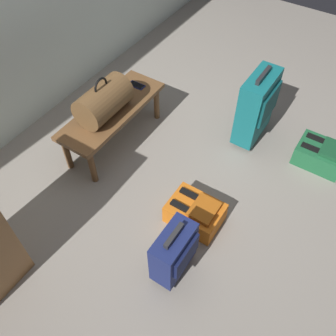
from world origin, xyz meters
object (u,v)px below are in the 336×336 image
object	(u,v)px
suitcase_small_navy	(174,252)
duffel_bag_brown	(103,101)
cell_phone	(137,85)
backpack_green	(321,155)
bench	(113,114)
backpack_orange	(195,213)
suitcase_upright_teal	(256,107)

from	to	relation	value
suitcase_small_navy	duffel_bag_brown	bearing A→B (deg)	58.14
duffel_bag_brown	suitcase_small_navy	size ratio (longest dim) A/B	0.96
cell_phone	backpack_green	world-z (taller)	cell_phone
backpack_green	bench	bearing A→B (deg)	114.50
duffel_bag_brown	backpack_green	size ratio (longest dim) A/B	1.16
bench	backpack_orange	size ratio (longest dim) A/B	2.63
suitcase_upright_teal	cell_phone	bearing A→B (deg)	109.04
duffel_bag_brown	suitcase_upright_teal	size ratio (longest dim) A/B	0.66
suitcase_upright_teal	suitcase_small_navy	xyz separation A→B (m)	(-1.41, -0.10, -0.10)
bench	duffel_bag_brown	bearing A→B (deg)	180.00
duffel_bag_brown	backpack_green	world-z (taller)	duffel_bag_brown
suitcase_upright_teal	backpack_orange	bearing A→B (deg)	-178.44
suitcase_upright_teal	bench	bearing A→B (deg)	125.36
duffel_bag_brown	suitcase_small_navy	world-z (taller)	duffel_bag_brown
duffel_bag_brown	cell_phone	xyz separation A→B (m)	(0.42, 0.01, -0.13)
bench	backpack_orange	bearing A→B (deg)	-108.43
bench	suitcase_small_navy	bearing A→B (deg)	-124.73
cell_phone	backpack_orange	xyz separation A→B (m)	(-0.67, -0.99, -0.28)
bench	suitcase_upright_teal	size ratio (longest dim) A/B	1.50
suitcase_small_navy	backpack_green	world-z (taller)	suitcase_small_navy
suitcase_small_navy	backpack_orange	size ratio (longest dim) A/B	1.21
bench	backpack_green	xyz separation A→B (m)	(0.71, -1.56, -0.22)
suitcase_small_navy	backpack_orange	distance (m)	0.44
duffel_bag_brown	cell_phone	bearing A→B (deg)	0.86
suitcase_small_navy	backpack_green	distance (m)	1.54
bench	backpack_green	size ratio (longest dim) A/B	2.63
backpack_orange	backpack_green	bearing A→B (deg)	-29.04
bench	cell_phone	size ratio (longest dim) A/B	6.94
cell_phone	backpack_orange	bearing A→B (deg)	-124.25
bench	backpack_green	distance (m)	1.73
cell_phone	suitcase_upright_teal	bearing A→B (deg)	-70.96
suitcase_small_navy	backpack_orange	xyz separation A→B (m)	(0.41, 0.07, -0.15)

